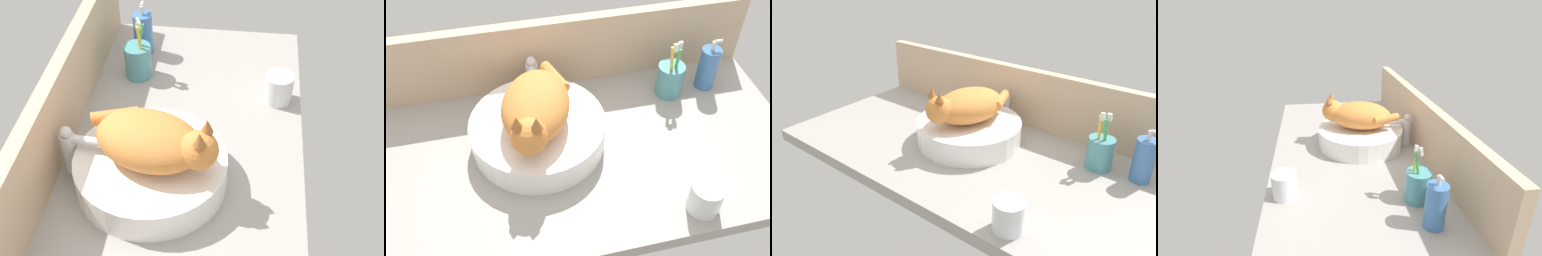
{
  "view_description": "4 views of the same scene",
  "coord_description": "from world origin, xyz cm",
  "views": [
    {
      "loc": [
        -88.77,
        -14.65,
        94.96
      ],
      "look_at": [
        6.04,
        -3.42,
        8.29
      ],
      "focal_mm": 50.0,
      "sensor_mm": 36.0,
      "label": 1
    },
    {
      "loc": [
        -12.0,
        -73.13,
        86.81
      ],
      "look_at": [
        4.7,
        -1.1,
        9.18
      ],
      "focal_mm": 40.0,
      "sensor_mm": 36.0,
      "label": 2
    },
    {
      "loc": [
        64.43,
        -86.14,
        62.67
      ],
      "look_at": [
        0.05,
        -4.08,
        10.08
      ],
      "focal_mm": 35.0,
      "sensor_mm": 36.0,
      "label": 3
    },
    {
      "loc": [
        110.8,
        -14.47,
        56.92
      ],
      "look_at": [
        -1.78,
        0.03,
        9.23
      ],
      "focal_mm": 28.0,
      "sensor_mm": 36.0,
      "label": 4
    }
  ],
  "objects": [
    {
      "name": "ground_plane",
      "position": [
        0.0,
        0.0,
        -2.0
      ],
      "size": [
        128.7,
        62.47,
        4.0
      ],
      "primitive_type": "cube",
      "color": "#9E9993"
    },
    {
      "name": "backsplash_panel",
      "position": [
        0.0,
        29.44,
        10.73
      ],
      "size": [
        128.7,
        3.6,
        21.47
      ],
      "primitive_type": "cube",
      "color": "#CCAD8C",
      "rests_on": "ground_plane"
    },
    {
      "name": "sink_basin",
      "position": [
        -4.79,
        4.91,
        3.97
      ],
      "size": [
        35.57,
        35.57,
        7.95
      ],
      "primitive_type": "cylinder",
      "color": "white",
      "rests_on": "ground_plane"
    },
    {
      "name": "cat",
      "position": [
        -5.09,
        3.57,
        13.71
      ],
      "size": [
        23.16,
        30.73,
        14.0
      ],
      "color": "orange",
      "rests_on": "sink_basin"
    },
    {
      "name": "faucet",
      "position": [
        -3.14,
        23.5,
        7.3
      ],
      "size": [
        3.78,
        11.86,
        13.6
      ],
      "color": "silver",
      "rests_on": "ground_plane"
    },
    {
      "name": "soap_dispenser",
      "position": [
        48.65,
        16.65,
        6.76
      ],
      "size": [
        5.84,
        5.84,
        16.59
      ],
      "color": "#3F72B2",
      "rests_on": "ground_plane"
    },
    {
      "name": "toothbrush_cup",
      "position": [
        36.6,
        15.94,
        5.27
      ],
      "size": [
        7.84,
        7.84,
        18.69
      ],
      "color": "teal",
      "rests_on": "ground_plane"
    },
    {
      "name": "water_glass",
      "position": [
        29.6,
        -24.67,
        3.63
      ],
      "size": [
        7.86,
        7.86,
        8.33
      ],
      "color": "white",
      "rests_on": "ground_plane"
    }
  ]
}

